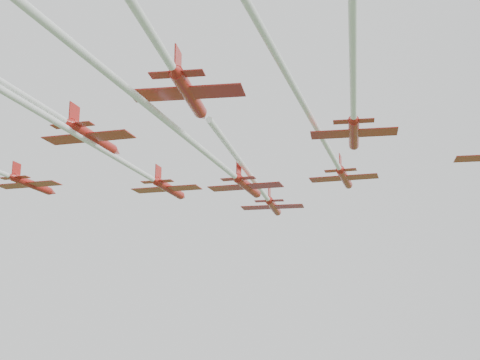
# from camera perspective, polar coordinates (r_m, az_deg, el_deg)

# --- Properties ---
(jet_lead) EXTENTS (10.11, 46.39, 2.75)m
(jet_lead) POSITION_cam_1_polar(r_m,az_deg,el_deg) (90.48, 1.98, -1.09)
(jet_lead) COLOR red
(jet_row2_left) EXTENTS (13.88, 48.20, 2.86)m
(jet_row2_left) POSITION_cam_1_polar(r_m,az_deg,el_deg) (84.68, -8.61, 0.77)
(jet_row2_left) COLOR red
(jet_row2_right) EXTENTS (17.22, 63.59, 2.65)m
(jet_row2_right) POSITION_cam_1_polar(r_m,az_deg,el_deg) (72.65, 7.18, 3.34)
(jet_row2_right) COLOR red
(jet_row3_mid) EXTENTS (16.37, 58.21, 2.62)m
(jet_row3_mid) POSITION_cam_1_polar(r_m,az_deg,el_deg) (65.76, -2.91, 2.33)
(jet_row3_mid) COLOR red
(jet_row4_right) EXTENTS (8.42, 45.06, 2.47)m
(jet_row4_right) POSITION_cam_1_polar(r_m,az_deg,el_deg) (56.49, 9.66, 6.94)
(jet_row4_right) COLOR red
(jet_trail_solo) EXTENTS (9.33, 53.01, 2.75)m
(jet_trail_solo) POSITION_cam_1_polar(r_m,az_deg,el_deg) (43.80, -7.98, 12.92)
(jet_trail_solo) COLOR red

